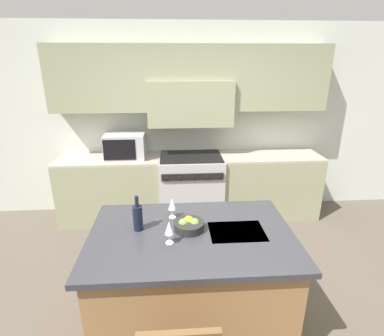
# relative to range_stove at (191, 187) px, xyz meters

# --- Properties ---
(ground_plane) EXTENTS (10.00, 10.00, 0.00)m
(ground_plane) POSITION_rel_range_stove_xyz_m (0.00, -1.92, -0.47)
(ground_plane) COLOR brown
(back_cabinetry) EXTENTS (10.00, 0.46, 2.70)m
(back_cabinetry) POSITION_rel_range_stove_xyz_m (0.00, 0.27, 1.13)
(back_cabinetry) COLOR silver
(back_cabinetry) RESTS_ON ground_plane
(back_counter) EXTENTS (3.69, 0.62, 0.93)m
(back_counter) POSITION_rel_range_stove_xyz_m (-0.00, 0.02, -0.00)
(back_counter) COLOR gray
(back_counter) RESTS_ON ground_plane
(range_stove) EXTENTS (0.89, 0.70, 0.94)m
(range_stove) POSITION_rel_range_stove_xyz_m (0.00, 0.00, 0.00)
(range_stove) COLOR #B7B7BC
(range_stove) RESTS_ON ground_plane
(microwave) EXTENTS (0.54, 0.40, 0.34)m
(microwave) POSITION_rel_range_stove_xyz_m (-0.90, 0.02, 0.63)
(microwave) COLOR #B7B7BC
(microwave) RESTS_ON back_counter
(kitchen_island) EXTENTS (1.62, 1.07, 0.91)m
(kitchen_island) POSITION_rel_range_stove_xyz_m (-0.12, -1.93, -0.01)
(kitchen_island) COLOR olive
(kitchen_island) RESTS_ON ground_plane
(wine_bottle) EXTENTS (0.08, 0.08, 0.30)m
(wine_bottle) POSITION_rel_range_stove_xyz_m (-0.54, -1.85, 0.56)
(wine_bottle) COLOR black
(wine_bottle) RESTS_ON kitchen_island
(wine_glass_near) EXTENTS (0.07, 0.07, 0.19)m
(wine_glass_near) POSITION_rel_range_stove_xyz_m (-0.29, -2.06, 0.57)
(wine_glass_near) COLOR white
(wine_glass_near) RESTS_ON kitchen_island
(wine_glass_far) EXTENTS (0.07, 0.07, 0.19)m
(wine_glass_far) POSITION_rel_range_stove_xyz_m (-0.27, -1.67, 0.57)
(wine_glass_far) COLOR white
(wine_glass_far) RESTS_ON kitchen_island
(fruit_bowl) EXTENTS (0.24, 0.24, 0.10)m
(fruit_bowl) POSITION_rel_range_stove_xyz_m (-0.14, -1.87, 0.49)
(fruit_bowl) COLOR black
(fruit_bowl) RESTS_ON kitchen_island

